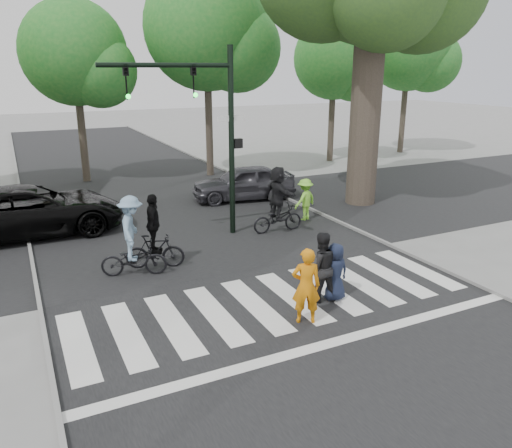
{
  "coord_description": "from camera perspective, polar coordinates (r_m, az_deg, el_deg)",
  "views": [
    {
      "loc": [
        -5.16,
        -8.51,
        5.31
      ],
      "look_at": [
        0.5,
        3.0,
        1.3
      ],
      "focal_mm": 35.0,
      "sensor_mm": 36.0,
      "label": 1
    }
  ],
  "objects": [
    {
      "name": "bg_tree_5",
      "position": [
        34.43,
        17.64,
        18.36
      ],
      "size": [
        5.67,
        5.4,
        9.3
      ],
      "color": "brown",
      "rests_on": "ground"
    },
    {
      "name": "car_grey",
      "position": [
        21.0,
        -1.45,
        4.76
      ],
      "size": [
        4.52,
        2.45,
        1.46
      ],
      "primitive_type": "imported",
      "rotation": [
        0.0,
        0.0,
        -1.75
      ],
      "color": "#38373D",
      "rests_on": "ground"
    },
    {
      "name": "bg_tree_3",
      "position": [
        25.64,
        -4.8,
        20.96
      ],
      "size": [
        6.3,
        6.0,
        10.2
      ],
      "color": "brown",
      "rests_on": "ground"
    },
    {
      "name": "traffic_signal",
      "position": [
        15.77,
        -5.75,
        12.15
      ],
      "size": [
        4.45,
        0.29,
        6.0
      ],
      "color": "black",
      "rests_on": "ground"
    },
    {
      "name": "pedestrian_woman",
      "position": [
        10.81,
        5.74,
        -7.06
      ],
      "size": [
        0.74,
        0.63,
        1.71
      ],
      "primitive_type": "imported",
      "rotation": [
        0.0,
        0.0,
        2.72
      ],
      "color": "orange",
      "rests_on": "ground"
    },
    {
      "name": "bystander_dark",
      "position": [
        19.14,
        2.12,
        3.73
      ],
      "size": [
        0.59,
        0.4,
        1.61
      ],
      "primitive_type": "imported",
      "rotation": [
        0.0,
        0.0,
        3.12
      ],
      "color": "black",
      "rests_on": "ground"
    },
    {
      "name": "cyclist_left",
      "position": [
        13.53,
        -13.93,
        -1.98
      ],
      "size": [
        1.83,
        1.27,
        2.19
      ],
      "color": "black",
      "rests_on": "ground"
    },
    {
      "name": "crosswalk",
      "position": [
        11.78,
        2.88,
        -9.4
      ],
      "size": [
        10.0,
        3.85,
        0.01
      ],
      "color": "silver",
      "rests_on": "ground"
    },
    {
      "name": "bystander_hivis",
      "position": [
        18.19,
        5.62,
        2.8
      ],
      "size": [
        1.12,
        0.85,
        1.53
      ],
      "primitive_type": "imported",
      "rotation": [
        0.0,
        0.0,
        3.47
      ],
      "color": "#87E03B",
      "rests_on": "ground"
    },
    {
      "name": "bg_tree_4",
      "position": [
        30.16,
        9.48,
        17.76
      ],
      "size": [
        4.83,
        4.6,
        8.15
      ],
      "color": "brown",
      "rests_on": "ground"
    },
    {
      "name": "ground",
      "position": [
        11.28,
        4.54,
        -10.78
      ],
      "size": [
        120.0,
        120.0,
        0.0
      ],
      "primitive_type": "plane",
      "color": "gray",
      "rests_on": "ground"
    },
    {
      "name": "pedestrian_child",
      "position": [
        12.0,
        9.02,
        -5.43
      ],
      "size": [
        0.7,
        0.47,
        1.41
      ],
      "primitive_type": "imported",
      "rotation": [
        0.0,
        0.0,
        3.11
      ],
      "color": "#181F36",
      "rests_on": "ground"
    },
    {
      "name": "road_stem",
      "position": [
        15.4,
        -4.97,
        -2.85
      ],
      "size": [
        10.0,
        70.0,
        0.01
      ],
      "primitive_type": "cube",
      "color": "black",
      "rests_on": "ground"
    },
    {
      "name": "cyclist_right",
      "position": [
        16.7,
        2.5,
        2.4
      ],
      "size": [
        1.79,
        1.67,
        2.24
      ],
      "color": "black",
      "rests_on": "ground"
    },
    {
      "name": "car_suv",
      "position": [
        18.03,
        -24.32,
        1.4
      ],
      "size": [
        5.99,
        2.81,
        1.66
      ],
      "primitive_type": "imported",
      "rotation": [
        0.0,
        0.0,
        1.58
      ],
      "color": "black",
      "rests_on": "ground"
    },
    {
      "name": "curb_left",
      "position": [
        14.49,
        -23.98,
        -5.5
      ],
      "size": [
        0.1,
        70.0,
        0.1
      ],
      "primitive_type": "cube",
      "color": "gray",
      "rests_on": "ground"
    },
    {
      "name": "cyclist_mid",
      "position": [
        13.94,
        -11.56,
        -1.61
      ],
      "size": [
        1.67,
        1.06,
        2.1
      ],
      "color": "black",
      "rests_on": "ground"
    },
    {
      "name": "road_cross",
      "position": [
        18.09,
        -8.44,
        0.12
      ],
      "size": [
        70.0,
        10.0,
        0.01
      ],
      "primitive_type": "cube",
      "color": "black",
      "rests_on": "ground"
    },
    {
      "name": "curb_right",
      "position": [
        17.73,
        10.39,
        -0.19
      ],
      "size": [
        0.1,
        70.0,
        0.1
      ],
      "primitive_type": "cube",
      "color": "gray",
      "rests_on": "ground"
    },
    {
      "name": "pedestrian_adult",
      "position": [
        11.84,
        7.38,
        -4.88
      ],
      "size": [
        0.96,
        0.82,
        1.71
      ],
      "primitive_type": "imported",
      "rotation": [
        0.0,
        0.0,
        2.91
      ],
      "color": "black",
      "rests_on": "ground"
    },
    {
      "name": "bg_tree_2",
      "position": [
        25.36,
        -19.41,
        17.5
      ],
      "size": [
        5.04,
        4.8,
        8.4
      ],
      "color": "brown",
      "rests_on": "ground"
    }
  ]
}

